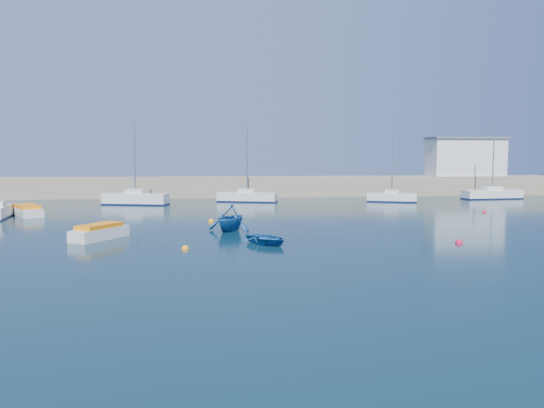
{
  "coord_description": "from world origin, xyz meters",
  "views": [
    {
      "loc": [
        -4.95,
        -23.42,
        5.28
      ],
      "look_at": [
        -0.19,
        17.09,
        1.6
      ],
      "focal_mm": 35.0,
      "sensor_mm": 36.0,
      "label": 1
    }
  ],
  "objects": [
    {
      "name": "sailboat_7",
      "position": [
        16.01,
        35.8,
        0.56
      ],
      "size": [
        5.78,
        3.5,
        7.44
      ],
      "rotation": [
        0.0,
        0.0,
        1.2
      ],
      "color": "silver",
      "rests_on": "ground"
    },
    {
      "name": "buoy_1",
      "position": [
        10.09,
        6.92,
        0.0
      ],
      "size": [
        0.47,
        0.47,
        0.47
      ],
      "primitive_type": "sphere",
      "color": "red",
      "rests_on": "ground"
    },
    {
      "name": "buoy_4",
      "position": [
        20.8,
        23.63,
        0.0
      ],
      "size": [
        0.38,
        0.38,
        0.38
      ],
      "primitive_type": "sphere",
      "color": "red",
      "rests_on": "ground"
    },
    {
      "name": "buoy_0",
      "position": [
        -6.4,
        6.83,
        0.0
      ],
      "size": [
        0.44,
        0.44,
        0.44
      ],
      "primitive_type": "sphere",
      "color": "orange",
      "rests_on": "ground"
    },
    {
      "name": "buoy_3",
      "position": [
        -4.89,
        19.39,
        0.0
      ],
      "size": [
        0.5,
        0.5,
        0.5
      ],
      "primitive_type": "sphere",
      "color": "orange",
      "rests_on": "ground"
    },
    {
      "name": "ground",
      "position": [
        0.0,
        0.0,
        0.0
      ],
      "size": [
        220.0,
        220.0,
        0.0
      ],
      "primitive_type": "plane",
      "color": "#0B2531",
      "rests_on": "ground"
    },
    {
      "name": "back_wall",
      "position": [
        0.0,
        46.0,
        1.3
      ],
      "size": [
        96.0,
        4.5,
        2.6
      ],
      "primitive_type": "cube",
      "color": "gray",
      "rests_on": "ground"
    },
    {
      "name": "sailboat_6",
      "position": [
        -0.66,
        37.89,
        0.61
      ],
      "size": [
        7.09,
        3.88,
        8.95
      ],
      "rotation": [
        0.0,
        0.0,
        1.26
      ],
      "color": "silver",
      "rests_on": "ground"
    },
    {
      "name": "harbor_office",
      "position": [
        30.0,
        46.0,
        5.1
      ],
      "size": [
        10.0,
        4.0,
        5.0
      ],
      "primitive_type": "cube",
      "color": "silver",
      "rests_on": "back_wall"
    },
    {
      "name": "motorboat_1",
      "position": [
        -11.99,
        11.14,
        0.47
      ],
      "size": [
        3.33,
        4.18,
        0.99
      ],
      "rotation": [
        0.0,
        0.0,
        -0.55
      ],
      "color": "silver",
      "rests_on": "ground"
    },
    {
      "name": "dinghy_left",
      "position": [
        -3.54,
        13.9,
        0.94
      ],
      "size": [
        4.43,
        4.62,
        1.88
      ],
      "primitive_type": "imported",
      "rotation": [
        0.0,
        0.0,
        -0.51
      ],
      "color": "#154E93",
      "rests_on": "ground"
    },
    {
      "name": "sailboat_5",
      "position": [
        -13.05,
        35.72,
        0.68
      ],
      "size": [
        7.33,
        3.71,
        9.33
      ],
      "rotation": [
        0.0,
        0.0,
        1.31
      ],
      "color": "silver",
      "rests_on": "ground"
    },
    {
      "name": "dinghy_center",
      "position": [
        -1.59,
        7.96,
        0.31
      ],
      "size": [
        3.52,
        3.72,
        0.63
      ],
      "primitive_type": "imported",
      "rotation": [
        0.0,
        0.0,
        0.62
      ],
      "color": "#154E93",
      "rests_on": "ground"
    },
    {
      "name": "motorboat_2",
      "position": [
        -21.11,
        25.59,
        0.46
      ],
      "size": [
        3.88,
        4.98,
        0.99
      ],
      "rotation": [
        0.0,
        0.0,
        0.53
      ],
      "color": "silver",
      "rests_on": "ground"
    },
    {
      "name": "sailboat_8",
      "position": [
        29.87,
        38.54,
        0.61
      ],
      "size": [
        7.52,
        2.68,
        9.58
      ],
      "rotation": [
        0.0,
        0.0,
        1.66
      ],
      "color": "silver",
      "rests_on": "ground"
    }
  ]
}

